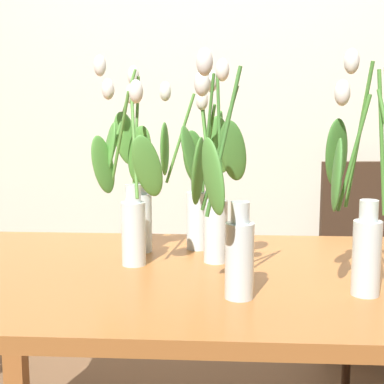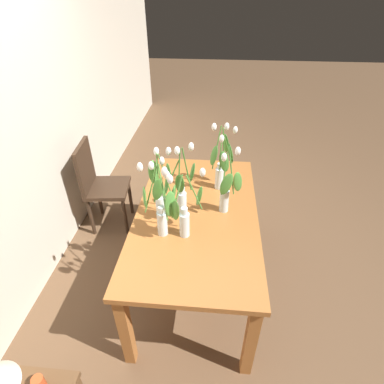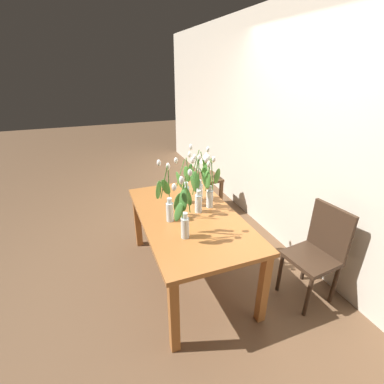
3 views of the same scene
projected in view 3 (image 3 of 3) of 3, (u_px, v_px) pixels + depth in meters
name	position (u px, v px, depth m)	size (l,w,h in m)	color
ground_plane	(189.00, 275.00, 2.90)	(18.00, 18.00, 0.00)	brown
room_wall_rear	(312.00, 140.00, 2.77)	(9.00, 0.10, 2.70)	beige
dining_table	(189.00, 223.00, 2.63)	(1.60, 0.90, 0.74)	#A3602D
tulip_vase_0	(184.00, 213.00, 2.15)	(0.23, 0.22, 0.58)	silver
tulip_vase_1	(167.00, 202.00, 2.44)	(0.16, 0.19, 0.57)	silver
tulip_vase_2	(185.00, 187.00, 2.76)	(0.25, 0.21, 0.52)	silver
tulip_vase_3	(199.00, 192.00, 2.57)	(0.21, 0.24, 0.57)	silver
tulip_vase_4	(210.00, 188.00, 2.65)	(0.23, 0.17, 0.55)	silver
tulip_vase_5	(198.00, 181.00, 2.80)	(0.18, 0.23, 0.59)	silver
dining_chair	(319.00, 249.00, 2.46)	(0.44, 0.44, 0.93)	#382619
side_table	(204.00, 184.00, 4.06)	(0.44, 0.44, 0.55)	brown
table_lamp	(207.00, 157.00, 3.87)	(0.22, 0.22, 0.40)	olive
pillar_candle	(204.00, 178.00, 3.86)	(0.06, 0.06, 0.07)	#CC4C23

